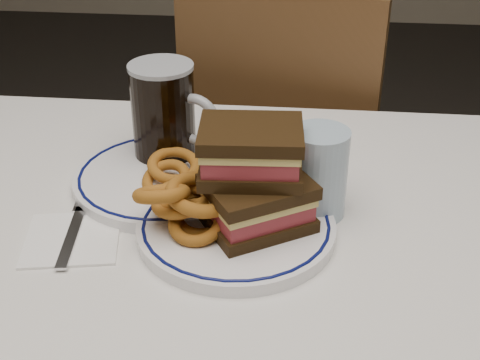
# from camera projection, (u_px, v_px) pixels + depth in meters

# --- Properties ---
(dining_table) EXTENTS (1.27, 0.87, 0.75)m
(dining_table) POSITION_uv_depth(u_px,v_px,m) (168.00, 289.00, 0.98)
(dining_table) COLOR silver
(dining_table) RESTS_ON floor
(chair_far) EXTENTS (0.53, 0.53, 0.94)m
(chair_far) POSITION_uv_depth(u_px,v_px,m) (288.00, 157.00, 1.61)
(chair_far) COLOR #452F16
(chair_far) RESTS_ON floor
(main_plate) EXTENTS (0.27, 0.27, 0.02)m
(main_plate) POSITION_uv_depth(u_px,v_px,m) (236.00, 227.00, 0.91)
(main_plate) COLOR white
(main_plate) RESTS_ON dining_table
(reuben_sandwich) EXTENTS (0.17, 0.16, 0.14)m
(reuben_sandwich) POSITION_uv_depth(u_px,v_px,m) (254.00, 177.00, 0.88)
(reuben_sandwich) COLOR black
(reuben_sandwich) RESTS_ON main_plate
(onion_rings_main) EXTENTS (0.14, 0.13, 0.10)m
(onion_rings_main) POSITION_uv_depth(u_px,v_px,m) (190.00, 202.00, 0.89)
(onion_rings_main) COLOR brown
(onion_rings_main) RESTS_ON main_plate
(ketchup_ramekin) EXTENTS (0.05, 0.05, 0.03)m
(ketchup_ramekin) POSITION_uv_depth(u_px,v_px,m) (222.00, 183.00, 0.97)
(ketchup_ramekin) COLOR silver
(ketchup_ramekin) RESTS_ON main_plate
(beer_mug) EXTENTS (0.15, 0.10, 0.17)m
(beer_mug) POSITION_uv_depth(u_px,v_px,m) (165.00, 115.00, 1.05)
(beer_mug) COLOR black
(beer_mug) RESTS_ON dining_table
(water_glass) EXTENTS (0.08, 0.08, 0.13)m
(water_glass) POSITION_uv_depth(u_px,v_px,m) (318.00, 173.00, 0.93)
(water_glass) COLOR #99B2C5
(water_glass) RESTS_ON dining_table
(far_plate) EXTENTS (0.28, 0.28, 0.02)m
(far_plate) POSITION_uv_depth(u_px,v_px,m) (164.00, 178.00, 1.03)
(far_plate) COLOR white
(far_plate) RESTS_ON dining_table
(onion_rings_far) EXTENTS (0.09, 0.10, 0.06)m
(onion_rings_far) POSITION_uv_depth(u_px,v_px,m) (171.00, 172.00, 1.00)
(onion_rings_far) COLOR brown
(onion_rings_far) RESTS_ON far_plate
(napkin_fork) EXTENTS (0.15, 0.17, 0.01)m
(napkin_fork) POSITION_uv_depth(u_px,v_px,m) (73.00, 237.00, 0.91)
(napkin_fork) COLOR white
(napkin_fork) RESTS_ON dining_table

